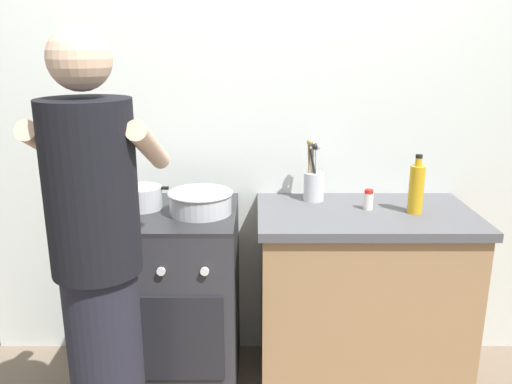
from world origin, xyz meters
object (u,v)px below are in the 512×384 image
Objects in this scene: pot at (140,198)px; person at (98,280)px; mixing_bowl at (199,201)px; oil_bottle at (414,188)px; stove_range at (174,300)px; spice_bottle at (367,200)px; utensil_crock at (312,181)px.

person reaches higher than pot.
person is (-0.29, -0.62, -0.10)m from mixing_bowl.
pot is at bearing 89.48° from person.
oil_bottle is 0.16× the size of person.
person reaches higher than oil_bottle.
pot is 0.69m from person.
stove_range is 9.45× the size of spice_bottle.
oil_bottle is (0.20, -0.05, 0.07)m from spice_bottle.
mixing_bowl is 0.98m from oil_bottle.
pot is 0.29m from mixing_bowl.
utensil_crock is (0.67, 0.17, 0.55)m from stove_range.
person is at bearing -153.78° from oil_bottle.
spice_bottle reaches higher than stove_range.
spice_bottle is (1.05, -0.01, -0.01)m from pot.
pot is 1.26m from oil_bottle.
utensil_crock is 0.19× the size of person.
spice_bottle is 1.26m from person.
utensil_crock is at bearing 14.46° from stove_range.
oil_bottle is at bearing 0.30° from mixing_bowl.
oil_bottle is (1.12, -0.02, 0.57)m from stove_range.
stove_range is 3.57× the size of pot.
spice_bottle is at bearing 166.06° from oil_bottle.
person is at bearing -90.52° from pot.
mixing_bowl is at bearing -10.62° from stove_range.
pot is (-0.14, 0.04, 0.50)m from stove_range.
pot is at bearing 163.32° from stove_range.
utensil_crock reaches higher than pot.
mixing_bowl is 3.10× the size of spice_bottle.
pot reaches higher than spice_bottle.
mixing_bowl is 1.09× the size of oil_bottle.
mixing_bowl is 0.69m from person.
utensil_crock is 0.29m from spice_bottle.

